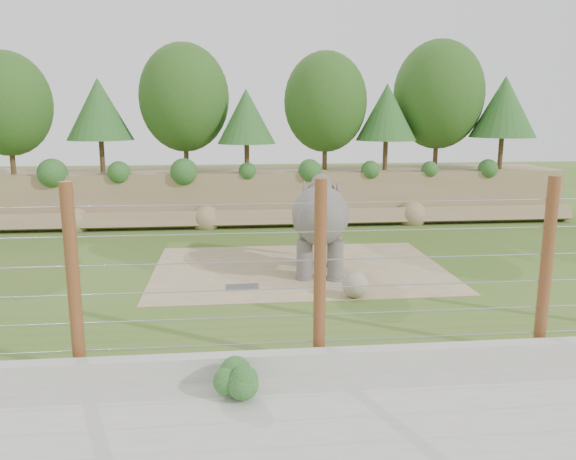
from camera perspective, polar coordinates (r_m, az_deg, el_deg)
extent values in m
plane|color=#3E611C|center=(16.64, 0.71, -6.80)|extent=(90.00, 90.00, 0.00)
cube|color=#887050|center=(29.02, -2.24, 3.70)|extent=(30.00, 4.00, 2.50)
cube|color=#887050|center=(26.90, -1.91, 1.12)|extent=(30.00, 1.37, 1.07)
cylinder|color=#3F2B19|center=(29.55, -26.22, 6.81)|extent=(0.24, 0.24, 1.75)
sphere|color=#1A4111|center=(29.49, -26.64, 11.40)|extent=(4.00, 4.00, 4.00)
cylinder|color=#3F2B19|center=(28.91, -18.36, 7.15)|extent=(0.24, 0.24, 1.58)
sphere|color=#1A4111|center=(28.85, -18.64, 11.38)|extent=(3.60, 3.60, 3.60)
cylinder|color=#3F2B19|center=(28.82, -10.31, 7.89)|extent=(0.24, 0.24, 1.92)
sphere|color=#1A4111|center=(28.77, -10.50, 13.09)|extent=(4.40, 4.40, 4.40)
cylinder|color=#3F2B19|center=(27.57, -4.20, 7.33)|extent=(0.24, 0.24, 1.40)
sphere|color=#1A4111|center=(27.49, -4.26, 11.29)|extent=(3.20, 3.20, 3.20)
cylinder|color=#3F2B19|center=(28.94, 3.75, 7.96)|extent=(0.24, 0.24, 1.82)
sphere|color=#1A4111|center=(28.89, 3.82, 12.86)|extent=(4.16, 4.16, 4.16)
cylinder|color=#3F2B19|center=(29.03, 9.84, 7.52)|extent=(0.24, 0.24, 1.50)
sphere|color=#1A4111|center=(28.96, 9.99, 11.55)|extent=(3.44, 3.44, 3.44)
cylinder|color=#3F2B19|center=(30.89, 14.78, 8.03)|extent=(0.24, 0.24, 2.03)
sphere|color=#1A4111|center=(30.86, 15.05, 13.14)|extent=(4.64, 4.64, 4.64)
cylinder|color=#3F2B19|center=(31.00, 20.78, 7.32)|extent=(0.24, 0.24, 1.64)
sphere|color=#1A4111|center=(30.94, 21.08, 11.44)|extent=(3.76, 3.76, 3.76)
cube|color=#907E5D|center=(19.54, 1.16, -3.95)|extent=(10.00, 7.00, 0.02)
cube|color=#262628|center=(17.49, -4.66, -5.79)|extent=(1.00, 0.60, 0.03)
sphere|color=gray|center=(16.52, 6.84, -5.55)|extent=(0.77, 0.77, 0.77)
cube|color=#A4A297|center=(11.94, 3.55, -13.22)|extent=(26.00, 0.35, 0.50)
cube|color=#A4A297|center=(10.32, 5.44, -19.09)|extent=(26.00, 4.00, 0.01)
cylinder|color=brown|center=(12.07, -20.97, -4.85)|extent=(0.26, 0.26, 4.00)
cylinder|color=brown|center=(11.79, 3.26, -4.46)|extent=(0.26, 0.26, 4.00)
cylinder|color=brown|center=(13.50, 24.75, -3.45)|extent=(0.26, 0.26, 4.00)
cylinder|color=#9A9A9F|center=(12.29, 3.18, -11.19)|extent=(20.00, 0.02, 0.02)
cylinder|color=#9A9A9F|center=(12.07, 3.21, -8.57)|extent=(20.00, 0.02, 0.02)
cylinder|color=#9A9A9F|center=(11.88, 3.24, -5.85)|extent=(20.00, 0.02, 0.02)
cylinder|color=#9A9A9F|center=(11.71, 3.27, -3.05)|extent=(20.00, 0.02, 0.02)
cylinder|color=#9A9A9F|center=(11.57, 3.31, -0.18)|extent=(20.00, 0.02, 0.02)
cylinder|color=#9A9A9F|center=(11.46, 3.34, 2.76)|extent=(20.00, 0.02, 0.02)
sphere|color=#1C531D|center=(11.03, -5.52, -14.81)|extent=(0.71, 0.71, 0.71)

